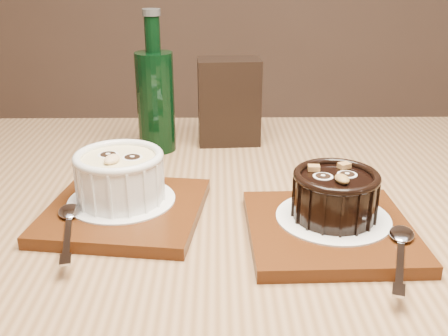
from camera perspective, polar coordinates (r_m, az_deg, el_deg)
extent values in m
cube|color=brown|center=(0.66, 1.14, -6.33)|extent=(1.24, 0.86, 0.04)
cube|color=#4E250D|center=(0.64, -10.74, -4.62)|extent=(0.19, 0.19, 0.01)
cylinder|color=white|center=(0.65, -11.06, -3.41)|extent=(0.13, 0.13, 0.00)
cylinder|color=white|center=(0.64, -11.24, -1.19)|extent=(0.10, 0.10, 0.05)
cylinder|color=#E1CE89|center=(0.63, -11.41, 0.94)|extent=(0.09, 0.09, 0.00)
torus|color=white|center=(0.63, -11.43, 1.23)|extent=(0.11, 0.11, 0.01)
cylinder|color=black|center=(0.64, -12.51, 1.48)|extent=(0.02, 0.02, 0.00)
cylinder|color=black|center=(0.63, -9.96, 1.20)|extent=(0.02, 0.02, 0.00)
ellipsoid|color=#DBB580|center=(0.62, -12.11, 0.94)|extent=(0.02, 0.03, 0.01)
cube|color=#4E250D|center=(0.60, 11.39, -6.66)|extent=(0.19, 0.19, 0.01)
cylinder|color=white|center=(0.61, 11.78, -5.27)|extent=(0.13, 0.13, 0.00)
cylinder|color=black|center=(0.60, 11.96, -3.17)|extent=(0.09, 0.09, 0.05)
cylinder|color=black|center=(0.59, 12.14, -1.16)|extent=(0.08, 0.08, 0.00)
torus|color=black|center=(0.59, 12.17, -0.85)|extent=(0.10, 0.10, 0.01)
cylinder|color=black|center=(0.59, 10.73, -0.84)|extent=(0.02, 0.02, 0.00)
cylinder|color=black|center=(0.60, 13.27, -0.63)|extent=(0.02, 0.02, 0.00)
ellipsoid|color=brown|center=(0.58, 12.73, -1.16)|extent=(0.02, 0.02, 0.01)
cube|color=brown|center=(0.60, 9.76, 0.00)|extent=(0.01, 0.01, 0.01)
cube|color=brown|center=(0.62, 12.95, 0.26)|extent=(0.02, 0.02, 0.01)
cube|color=black|center=(0.86, 0.54, 7.23)|extent=(0.11, 0.07, 0.14)
cylinder|color=black|center=(0.83, -7.44, 7.08)|extent=(0.06, 0.06, 0.16)
cylinder|color=black|center=(0.81, -7.81, 14.23)|extent=(0.02, 0.02, 0.05)
cylinder|color=#333333|center=(0.81, -7.93, 16.45)|extent=(0.03, 0.03, 0.01)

